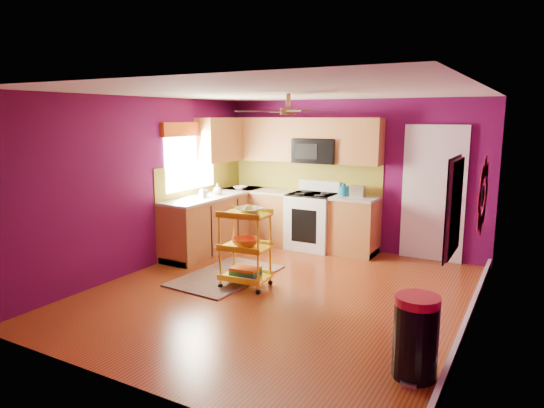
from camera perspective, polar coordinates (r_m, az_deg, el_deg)
The scene contains 18 objects.
ground at distance 6.27m, azimuth 0.94°, elevation -10.47°, with size 5.00×5.00×0.00m, color maroon.
room_envelope at distance 5.88m, azimuth 1.22°, elevation 4.54°, with size 4.54×5.04×2.52m.
lower_cabinets at distance 8.30m, azimuth -1.28°, elevation -2.16°, with size 2.81×2.31×0.94m.
electric_range at distance 8.24m, azimuth 4.76°, elevation -1.94°, with size 0.76×0.66×1.13m.
upper_cabinetry at distance 8.37m, azimuth 0.54°, elevation 7.39°, with size 2.80×2.30×1.26m.
left_window at distance 7.99m, azimuth -9.59°, elevation 6.66°, with size 0.08×1.35×1.08m.
panel_door at distance 7.85m, azimuth 18.45°, elevation 0.99°, with size 0.95×0.11×2.15m.
right_wall_art at distance 4.92m, azimuth 22.48°, elevation 0.41°, with size 0.04×2.74×1.04m.
ceiling_fan at distance 6.04m, azimuth 1.92°, elevation 10.94°, with size 1.01×1.01×0.26m.
shag_rug at distance 6.91m, azimuth -5.41°, elevation -8.40°, with size 0.97×1.58×0.02m, color black.
rolling_cart at distance 6.34m, azimuth -3.10°, elevation -4.84°, with size 0.65×0.50×1.11m.
trash_can at distance 4.46m, azimuth 16.56°, elevation -14.76°, with size 0.46×0.47×0.73m.
teal_kettle at distance 8.00m, azimuth 8.44°, elevation 1.56°, with size 0.18×0.18×0.21m.
toaster at distance 7.94m, azimuth 10.10°, elevation 1.49°, with size 0.22×0.15×0.18m, color beige.
soap_bottle_a at distance 7.78m, azimuth -8.20°, elevation 1.40°, with size 0.09×0.09×0.19m, color #EA3F72.
soap_bottle_b at distance 8.05m, azimuth -6.41°, elevation 1.74°, with size 0.15×0.15×0.19m, color white.
counter_dish at distance 8.64m, azimuth -3.73°, elevation 1.92°, with size 0.24×0.24×0.06m, color white.
counter_cup at distance 7.90m, azimuth -8.06°, elevation 1.24°, with size 0.14×0.14×0.11m, color white.
Camera 1 is at (2.78, -5.16, 2.22)m, focal length 32.00 mm.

